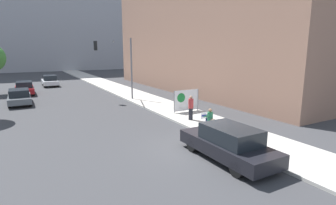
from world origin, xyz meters
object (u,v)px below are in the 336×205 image
Objects in this scene: car_on_road_midblock at (24,88)px; car_on_road_distant at (50,81)px; car_on_road_nearest at (19,97)px; traffic_light_pole at (118,58)px; parked_car_curbside at (228,143)px; protest_banner at (186,100)px; jogger_on_sidewalk at (191,108)px; seated_protester at (211,118)px.

car_on_road_distant is (3.15, 6.53, 0.00)m from car_on_road_midblock.
traffic_light_pole is at bearing -16.65° from car_on_road_nearest.
car_on_road_nearest is at bearing -94.80° from car_on_road_midblock.
parked_car_curbside is at bearing -91.84° from traffic_light_pole.
parked_car_curbside is 1.11× the size of car_on_road_nearest.
protest_banner is at bearing -56.63° from car_on_road_midblock.
protest_banner reaches higher than car_on_road_nearest.
traffic_light_pole is at bearing -78.42° from jogger_on_sidewalk.
car_on_road_midblock is (-7.38, 24.12, -0.03)m from parked_car_curbside.
car_on_road_nearest is (-11.02, 10.11, -0.33)m from protest_banner.
protest_banner is 0.46× the size of parked_car_curbside.
traffic_light_pole is at bearing 117.49° from seated_protester.
parked_car_curbside is 1.11× the size of car_on_road_midblock.
car_on_road_midblock reaches higher than car_on_road_nearest.
parked_car_curbside is (-3.15, -8.14, -0.27)m from protest_banner.
traffic_light_pole is 1.27× the size of car_on_road_distant.
car_on_road_distant is (-6.23, 26.91, -0.05)m from seated_protester.
car_on_road_nearest reaches higher than seated_protester.
car_on_road_midblock is at bearing 107.00° from parked_car_curbside.
parked_car_curbside is (-0.51, -15.75, -3.28)m from traffic_light_pole.
traffic_light_pole reaches higher than jogger_on_sidewalk.
seated_protester is at bearing -76.96° from car_on_road_distant.
jogger_on_sidewalk is at bearing 107.48° from seated_protester.
car_on_road_nearest is at bearing 137.46° from protest_banner.
car_on_road_distant is at bearing -73.38° from jogger_on_sidewalk.
protest_banner is 19.13m from car_on_road_midblock.
protest_banner is 8.60m from traffic_light_pole.
jogger_on_sidewalk is 0.29× the size of traffic_light_pole.
jogger_on_sidewalk is 0.36× the size of car_on_road_distant.
jogger_on_sidewalk is 6.37m from parked_car_curbside.
car_on_road_distant reaches higher than car_on_road_midblock.
jogger_on_sidewalk is 0.38× the size of car_on_road_nearest.
traffic_light_pole is 1.33× the size of car_on_road_nearest.
seated_protester is 0.54× the size of protest_banner.
parked_car_curbside is 1.06× the size of car_on_road_distant.
seated_protester is 17.55m from car_on_road_nearest.
protest_banner is (1.03, 2.14, 0.06)m from jogger_on_sidewalk.
car_on_road_distant is (3.64, 12.40, 0.04)m from car_on_road_nearest.
car_on_road_distant is at bearing 73.63° from car_on_road_nearest.
protest_banner is 23.69m from car_on_road_distant.
car_on_road_distant is at bearing 107.61° from traffic_light_pole.
traffic_light_pole is 11.97m from car_on_road_midblock.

